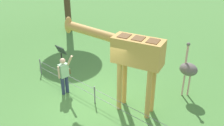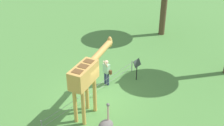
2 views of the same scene
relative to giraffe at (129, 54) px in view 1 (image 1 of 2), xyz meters
name	(u,v)px [view 1 (image 1 of 2)]	position (x,y,z in m)	size (l,w,h in m)	color
ground_plane	(96,102)	(1.08, 0.57, -2.22)	(60.00, 60.00, 0.00)	#4C843D
giraffe	(129,54)	(0.00, 0.00, 0.00)	(3.78, 1.37, 3.18)	gold
visitor	(64,74)	(2.47, 0.91, -1.32)	(0.56, 0.58, 1.77)	navy
ostrich	(188,69)	(-1.25, -2.16, -1.04)	(0.70, 0.56, 2.25)	#CC9E93
info_sign	(61,54)	(3.96, -0.14, -1.27)	(0.56, 0.21, 1.32)	black
wire_fence	(95,94)	(1.08, 0.63, -1.81)	(7.05, 0.05, 0.75)	slate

